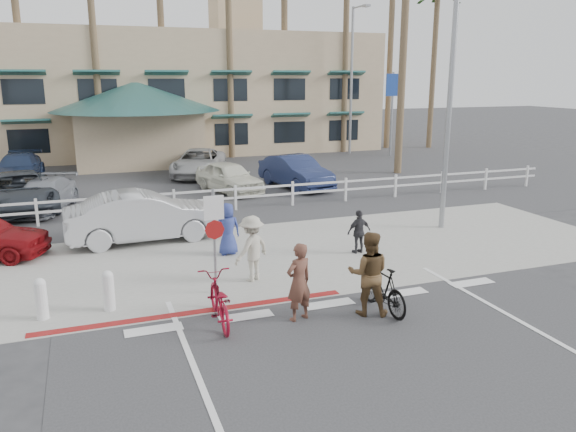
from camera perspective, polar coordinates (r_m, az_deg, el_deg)
name	(u,v)px	position (r m, az deg, el deg)	size (l,w,h in m)	color
ground	(340,314)	(12.74, 5.28, -9.93)	(140.00, 140.00, 0.00)	#333335
bike_path	(385,355)	(11.15, 9.78, -13.74)	(12.00, 16.00, 0.01)	#333335
sidewalk_plaza	(275,255)	(16.65, -1.34, -4.01)	(22.00, 7.00, 0.01)	gray
cross_street	(239,223)	(20.32, -4.96, -0.72)	(40.00, 5.00, 0.01)	#333335
parking_lot	(191,179)	(29.40, -9.84, 3.73)	(50.00, 16.00, 0.01)	#333335
curb_red	(196,312)	(12.95, -9.36, -9.62)	(7.00, 0.25, 0.02)	maroon
rail_fence	(238,198)	(22.21, -5.10, 1.87)	(29.40, 0.16, 1.00)	silver
building	(182,69)	(42.09, -10.73, 14.48)	(28.00, 16.00, 11.30)	tan
sign_post	(214,236)	(13.51, -7.49, -2.04)	(0.50, 0.10, 2.90)	gray
bollard_0	(109,291)	(13.35, -17.76, -7.23)	(0.26, 0.26, 0.95)	silver
bollard_1	(41,299)	(13.40, -23.79, -7.70)	(0.26, 0.26, 0.95)	silver
streetlight_0	(450,97)	(19.74, 16.14, 11.58)	(0.60, 2.00, 9.00)	gray
streetlight_1	(351,82)	(38.48, 6.45, 13.35)	(0.60, 2.00, 9.50)	gray
info_sign	(392,113)	(37.75, 10.50, 10.23)	(1.20, 0.16, 5.60)	navy
palm_2	(17,24)	(36.72, -25.80, 17.15)	(4.00, 4.00, 16.00)	#193514
palm_3	(94,43)	(35.56, -19.10, 16.27)	(4.00, 4.00, 14.00)	#193514
palm_4	(162,37)	(36.92, -12.71, 17.35)	(4.00, 4.00, 15.00)	#193514
palm_5	(230,54)	(36.66, -5.95, 16.07)	(4.00, 4.00, 13.00)	#193514
palm_6	(284,23)	(38.90, -0.37, 18.97)	(4.00, 4.00, 17.00)	#193514
palm_7	(346,48)	(39.42, 5.87, 16.65)	(4.00, 4.00, 14.00)	#193514
palm_8	(391,42)	(42.20, 10.39, 17.01)	(4.00, 4.00, 15.00)	#193514
palm_9	(434,57)	(42.90, 14.62, 15.40)	(4.00, 4.00, 13.00)	#193514
palm_11	(404,39)	(31.03, 11.69, 17.17)	(4.00, 4.00, 14.00)	#193514
bike_red	(219,300)	(12.16, -7.07, -8.50)	(0.70, 2.00, 1.05)	maroon
rider_red	(299,282)	(12.11, 1.11, -6.73)	(0.63, 0.42, 1.74)	brown
bike_black	(383,288)	(12.86, 9.59, -7.25)	(0.51, 1.79, 1.08)	black
rider_black	(369,273)	(12.51, 8.18, -5.80)	(0.92, 0.72, 1.90)	brown
pedestrian_a	(252,249)	(14.44, -3.71, -3.32)	(1.11, 0.64, 1.72)	#AFA998
pedestrian_child	(359,232)	(16.81, 7.23, -1.60)	(0.78, 0.32, 1.32)	#2C2B2F
pedestrian_b	(228,229)	(16.62, -6.16, -1.33)	(0.76, 0.50, 1.56)	navy
car_white_sedan	(144,217)	(18.48, -14.40, -0.05)	(1.70, 4.88, 1.61)	#A0A2A6
lot_car_0	(20,192)	(24.43, -25.56, 2.25)	(2.49, 5.40, 1.50)	#272D35
lot_car_1	(44,195)	(24.03, -23.57, 1.95)	(1.73, 4.25, 1.23)	gray
lot_car_2	(229,177)	(25.71, -5.99, 3.96)	(1.64, 4.07, 1.39)	silver
lot_car_3	(296,172)	(26.61, 0.78, 4.51)	(1.60, 4.59, 1.51)	#1C254A
lot_car_4	(18,168)	(31.05, -25.70, 4.39)	(1.95, 4.80, 1.39)	#1B2847
lot_car_5	(199,163)	(30.16, -9.06, 5.37)	(2.33, 5.06, 1.41)	#A7A7A7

